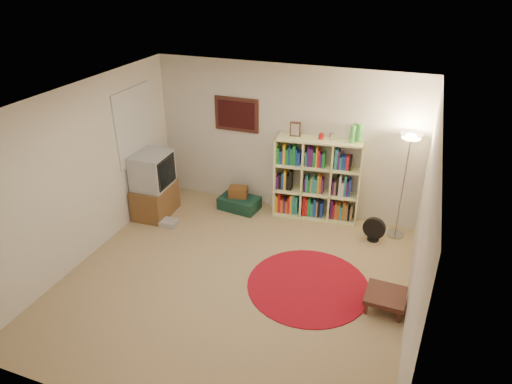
{
  "coord_description": "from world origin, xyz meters",
  "views": [
    {
      "loc": [
        2.01,
        -4.57,
        3.96
      ],
      "look_at": [
        0.1,
        0.6,
        1.1
      ],
      "focal_mm": 32.0,
      "sensor_mm": 36.0,
      "label": 1
    }
  ],
  "objects_px": {
    "floor_lamp": "(409,153)",
    "tv_stand": "(154,186)",
    "suitcase": "(239,203)",
    "bookshelf": "(316,180)",
    "side_table": "(386,296)",
    "floor_fan": "(374,229)"
  },
  "relations": [
    {
      "from": "suitcase",
      "to": "side_table",
      "type": "height_order",
      "value": "side_table"
    },
    {
      "from": "tv_stand",
      "to": "bookshelf",
      "type": "bearing_deg",
      "value": 16.64
    },
    {
      "from": "suitcase",
      "to": "bookshelf",
      "type": "bearing_deg",
      "value": 16.9
    },
    {
      "from": "floor_lamp",
      "to": "tv_stand",
      "type": "bearing_deg",
      "value": -169.59
    },
    {
      "from": "bookshelf",
      "to": "suitcase",
      "type": "height_order",
      "value": "bookshelf"
    },
    {
      "from": "suitcase",
      "to": "floor_lamp",
      "type": "bearing_deg",
      "value": 8.27
    },
    {
      "from": "floor_fan",
      "to": "tv_stand",
      "type": "bearing_deg",
      "value": -166.48
    },
    {
      "from": "floor_fan",
      "to": "side_table",
      "type": "xyz_separation_m",
      "value": [
        0.34,
        -1.52,
        -0.01
      ]
    },
    {
      "from": "bookshelf",
      "to": "tv_stand",
      "type": "height_order",
      "value": "bookshelf"
    },
    {
      "from": "bookshelf",
      "to": "side_table",
      "type": "height_order",
      "value": "bookshelf"
    },
    {
      "from": "floor_fan",
      "to": "side_table",
      "type": "relative_size",
      "value": 0.79
    },
    {
      "from": "floor_lamp",
      "to": "suitcase",
      "type": "bearing_deg",
      "value": -178.67
    },
    {
      "from": "bookshelf",
      "to": "floor_lamp",
      "type": "distance_m",
      "value": 1.57
    },
    {
      "from": "suitcase",
      "to": "side_table",
      "type": "distance_m",
      "value": 3.19
    },
    {
      "from": "tv_stand",
      "to": "suitcase",
      "type": "distance_m",
      "value": 1.5
    },
    {
      "from": "floor_lamp",
      "to": "tv_stand",
      "type": "relative_size",
      "value": 1.52
    },
    {
      "from": "suitcase",
      "to": "tv_stand",
      "type": "bearing_deg",
      "value": -145.6
    },
    {
      "from": "bookshelf",
      "to": "floor_lamp",
      "type": "xyz_separation_m",
      "value": [
        1.38,
        -0.16,
        0.74
      ]
    },
    {
      "from": "bookshelf",
      "to": "side_table",
      "type": "bearing_deg",
      "value": -61.11
    },
    {
      "from": "tv_stand",
      "to": "suitcase",
      "type": "relative_size",
      "value": 1.56
    },
    {
      "from": "floor_fan",
      "to": "tv_stand",
      "type": "distance_m",
      "value": 3.65
    },
    {
      "from": "floor_lamp",
      "to": "tv_stand",
      "type": "distance_m",
      "value": 4.09
    }
  ]
}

